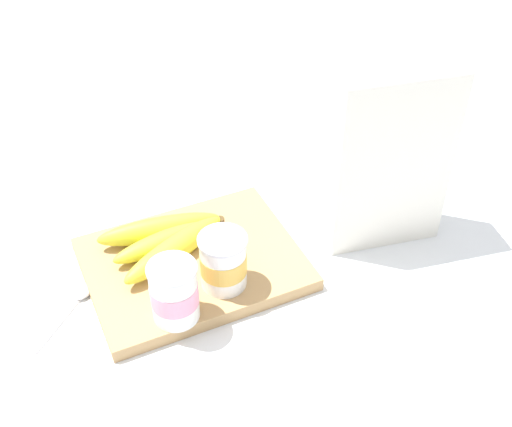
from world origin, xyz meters
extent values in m
plane|color=white|center=(0.00, 0.00, 0.00)|extent=(2.40, 2.40, 0.00)
cube|color=tan|center=(0.00, 0.00, 0.01)|extent=(0.31, 0.24, 0.02)
cube|color=white|center=(-0.29, 0.04, 0.14)|extent=(0.18, 0.10, 0.28)
cylinder|color=white|center=(-0.02, 0.06, 0.06)|extent=(0.06, 0.06, 0.08)
cylinder|color=gold|center=(-0.02, 0.06, 0.06)|extent=(0.06, 0.06, 0.03)
cylinder|color=silver|center=(-0.02, 0.06, 0.10)|extent=(0.07, 0.07, 0.00)
cylinder|color=white|center=(0.06, 0.09, 0.06)|extent=(0.06, 0.06, 0.08)
cylinder|color=pink|center=(0.06, 0.09, 0.06)|extent=(0.06, 0.06, 0.03)
cylinder|color=silver|center=(0.06, 0.09, 0.11)|extent=(0.06, 0.06, 0.00)
ellipsoid|color=yellow|center=(0.03, -0.06, 0.04)|extent=(0.19, 0.06, 0.04)
ellipsoid|color=yellow|center=(0.02, -0.04, 0.04)|extent=(0.18, 0.05, 0.03)
ellipsoid|color=yellow|center=(0.02, -0.01, 0.04)|extent=(0.18, 0.10, 0.04)
cylinder|color=brown|center=(-0.06, -0.05, 0.03)|extent=(0.01, 0.01, 0.02)
cylinder|color=silver|center=(0.20, 0.02, 0.00)|extent=(0.09, 0.08, 0.01)
ellipsoid|color=silver|center=(0.16, -0.02, 0.01)|extent=(0.04, 0.04, 0.01)
camera|label=1|loc=(0.20, 0.66, 0.69)|focal=45.82mm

